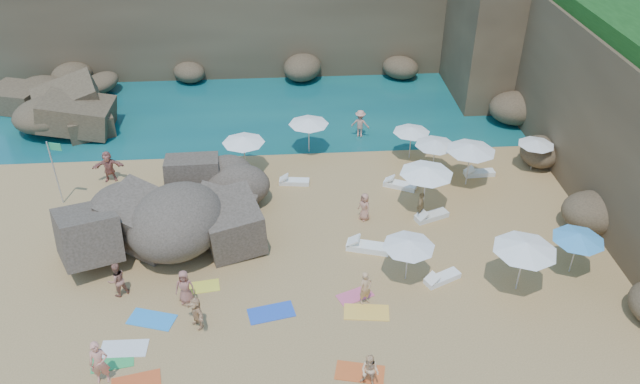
{
  "coord_description": "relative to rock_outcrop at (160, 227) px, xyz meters",
  "views": [
    {
      "loc": [
        0.3,
        -20.99,
        18.07
      ],
      "look_at": [
        2.0,
        3.0,
        2.0
      ],
      "focal_mm": 35.0,
      "sensor_mm": 36.0,
      "label": 1
    }
  ],
  "objects": [
    {
      "name": "parasol_3",
      "position": [
        14.16,
        3.92,
        1.91
      ],
      "size": [
        2.2,
        2.2,
        2.08
      ],
      "color": "silver",
      "rests_on": "ground"
    },
    {
      "name": "cliff_corner",
      "position": [
        22.7,
        16.5,
        4.0
      ],
      "size": [
        10.0,
        12.0,
        8.0
      ],
      "primitive_type": "cube",
      "color": "brown",
      "rests_on": "ground"
    },
    {
      "name": "lounger_2",
      "position": [
        13.2,
        -0.23,
        0.13
      ],
      "size": [
        1.79,
        1.14,
        0.26
      ],
      "primitive_type": "cube",
      "rotation": [
        0.0,
        0.0,
        0.37
      ],
      "color": "silver",
      "rests_on": "ground"
    },
    {
      "name": "towel_9",
      "position": [
        8.82,
        -5.42,
        0.01
      ],
      "size": [
        1.65,
        1.25,
        0.03
      ],
      "primitive_type": "cube",
      "rotation": [
        0.0,
        0.0,
        0.4
      ],
      "color": "#DC5579",
      "rests_on": "ground"
    },
    {
      "name": "parasol_0",
      "position": [
        3.98,
        4.81,
        2.0
      ],
      "size": [
        2.3,
        2.3,
        2.18
      ],
      "color": "silver",
      "rests_on": "ground"
    },
    {
      "name": "person_lie_5",
      "position": [
        8.77,
        -10.03,
        0.27
      ],
      "size": [
        1.39,
        1.57,
        0.54
      ],
      "primitive_type": "imported",
      "rotation": [
        0.0,
        0.0,
        -0.6
      ],
      "color": "#EDBD87",
      "rests_on": "ground"
    },
    {
      "name": "person_lie_4",
      "position": [
        9.17,
        -5.85,
        0.18
      ],
      "size": [
        1.19,
        1.63,
        0.37
      ],
      "primitive_type": "imported",
      "rotation": [
        0.0,
        0.0,
        0.46
      ],
      "color": "tan",
      "rests_on": "ground"
    },
    {
      "name": "person_stand_4",
      "position": [
        9.89,
        -0.03,
        0.73
      ],
      "size": [
        0.72,
        0.81,
        1.46
      ],
      "primitive_type": "imported",
      "rotation": [
        0.0,
        0.0,
        -0.98
      ],
      "color": "tan",
      "rests_on": "ground"
    },
    {
      "name": "person_stand_2",
      "position": [
        10.73,
        8.35,
        0.86
      ],
      "size": [
        1.2,
        0.79,
        1.72
      ],
      "primitive_type": "imported",
      "rotation": [
        0.0,
        0.0,
        2.81
      ],
      "color": "tan",
      "rests_on": "ground"
    },
    {
      "name": "towel_8",
      "position": [
        5.32,
        -6.17,
        0.02
      ],
      "size": [
        2.0,
        1.29,
        0.03
      ],
      "primitive_type": "cube",
      "rotation": [
        0.0,
        0.0,
        0.21
      ],
      "color": "blue",
      "rests_on": "ground"
    },
    {
      "name": "parasol_2",
      "position": [
        13.22,
        5.63,
        1.8
      ],
      "size": [
        2.07,
        2.07,
        1.96
      ],
      "color": "silver",
      "rests_on": "ground"
    },
    {
      "name": "parasol_4",
      "position": [
        19.69,
        3.92,
        1.7
      ],
      "size": [
        1.96,
        1.96,
        1.85
      ],
      "color": "silver",
      "rests_on": "ground"
    },
    {
      "name": "person_stand_0",
      "position": [
        -0.69,
        -9.14,
        0.94
      ],
      "size": [
        0.73,
        0.52,
        1.87
      ],
      "primitive_type": "imported",
      "rotation": [
        0.0,
        0.0,
        0.11
      ],
      "color": "tan",
      "rests_on": "ground"
    },
    {
      "name": "parasol_9",
      "position": [
        11.12,
        -4.5,
        1.94
      ],
      "size": [
        2.24,
        2.24,
        2.11
      ],
      "color": "silver",
      "rests_on": "ground"
    },
    {
      "name": "marina_masts",
      "position": [
        -10.8,
        26.5,
        3.0
      ],
      "size": [
        3.1,
        0.1,
        6.0
      ],
      "color": "white",
      "rests_on": "ground"
    },
    {
      "name": "parasol_10",
      "position": [
        18.37,
        -4.55,
        1.92
      ],
      "size": [
        2.21,
        2.21,
        2.09
      ],
      "color": "silver",
      "rests_on": "ground"
    },
    {
      "name": "towel_3",
      "position": [
        -0.56,
        -8.31,
        0.01
      ],
      "size": [
        1.64,
        1.02,
        0.03
      ],
      "primitive_type": "cube",
      "rotation": [
        0.0,
        0.0,
        0.17
      ],
      "color": "green",
      "rests_on": "ground"
    },
    {
      "name": "person_lie_2",
      "position": [
        1.86,
        -5.3,
        0.21
      ],
      "size": [
        0.8,
        1.6,
        0.42
      ],
      "primitive_type": "imported",
      "rotation": [
        0.0,
        0.0,
        -0.01
      ],
      "color": "#9F5F4F",
      "rests_on": "ground"
    },
    {
      "name": "lounger_4",
      "position": [
        12.15,
        2.64,
        0.13
      ],
      "size": [
        1.79,
        1.26,
        0.27
      ],
      "primitive_type": "cube",
      "rotation": [
        0.0,
        0.0,
        -0.45
      ],
      "color": "white",
      "rests_on": "ground"
    },
    {
      "name": "towel_12",
      "position": [
        9.17,
        -6.42,
        0.02
      ],
      "size": [
        1.92,
        1.13,
        0.03
      ],
      "primitive_type": "cube",
      "rotation": [
        0.0,
        0.0,
        -0.12
      ],
      "color": "#FFBD43",
      "rests_on": "ground"
    },
    {
      "name": "lounger_1",
      "position": [
        16.67,
        3.53,
        0.13
      ],
      "size": [
        1.66,
        0.62,
        0.25
      ],
      "primitive_type": "cube",
      "rotation": [
        0.0,
        0.0,
        0.05
      ],
      "color": "white",
      "rests_on": "ground"
    },
    {
      "name": "towel_5",
      "position": [
        -0.26,
        -7.68,
        0.02
      ],
      "size": [
        1.78,
        0.91,
        0.03
      ],
      "primitive_type": "cube",
      "rotation": [
        0.0,
        0.0,
        -0.02
      ],
      "color": "silver",
      "rests_on": "ground"
    },
    {
      "name": "towel_2",
      "position": [
        0.48,
        -9.34,
        0.02
      ],
      "size": [
        1.85,
        1.18,
        0.03
      ],
      "primitive_type": "cube",
      "rotation": [
        0.0,
        0.0,
        0.2
      ],
      "color": "#D95122",
      "rests_on": "ground"
    },
    {
      "name": "rock_promontory",
      "position": [
        -5.3,
        12.5,
        0.0
      ],
      "size": [
        12.0,
        7.0,
        2.0
      ],
      "primitive_type": null,
      "color": "brown",
      "rests_on": "ground"
    },
    {
      "name": "parasol_7",
      "position": [
        12.94,
        0.6,
        2.28
      ],
      "size": [
        2.63,
        2.63,
        2.48
      ],
      "color": "silver",
      "rests_on": "ground"
    },
    {
      "name": "parasol_11",
      "position": [
        15.67,
        -5.47,
        2.29
      ],
      "size": [
        2.64,
        2.64,
        2.5
      ],
      "color": "silver",
      "rests_on": "ground"
    },
    {
      "name": "towel_10",
      "position": [
        8.52,
        -9.45,
        0.02
      ],
      "size": [
        1.93,
        1.27,
        0.03
      ],
      "primitive_type": "cube",
      "rotation": [
        0.0,
        0.0,
        -0.23
      ],
      "color": "#DC5822",
      "rests_on": "ground"
    },
    {
      "name": "cliff_back",
      "position": [
        7.7,
        21.5,
        4.0
      ],
      "size": [
        44.0,
        8.0,
        8.0
      ],
      "primitive_type": "cube",
      "color": "brown",
      "rests_on": "ground"
    },
    {
      "name": "ground",
      "position": [
        5.7,
        -3.5,
        0.0
      ],
      "size": [
        120.0,
        120.0,
        0.0
      ],
      "primitive_type": "plane",
      "color": "tan",
      "rests_on": "ground"
    },
    {
      "name": "lounger_0",
      "position": [
        6.6,
        3.38,
        0.12
      ],
      "size": [
        1.63,
        0.71,
        0.25
      ],
      "primitive_type": "cube",
      "rotation": [
        0.0,
        0.0,
        -0.12
      ],
      "color": "white",
      "rests_on": "ground"
    },
    {
      "name": "parasol_8",
      "position": [
        15.7,
        2.7,
        2.24
      ],
      "size": [
        2.58,
        2.58,
        2.44
      ],
      "color": "silver",
      "rests_on": "ground"
    },
    {
      "name": "rock_outcrop",
      "position": [
        0.0,
        0.0,
        0.0
      ],
      "size": [
        9.8,
        8.65,
        3.26
      ],
      "primitive_type": null,
      "rotation": [
        0.0,
        0.0,
        0.37
      ],
      "color": "brown",
      "rests_on": "ground"
    },
    {
      "name": "lounger_3",
      "position": [
        9.76,
        -2.43,
        0.15
      ],
      "size": [
        2.06,
        1.19,
        0.3
      ],
      "primitive_type": "cube",
      "rotation": [
        0.0,
        0.0,
        -0.3
      ],
      "color": "white",
      "rests_on": "ground"
    },
    {
      "name": "person_lie_3",
      "position": [
        2.43,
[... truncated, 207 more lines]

